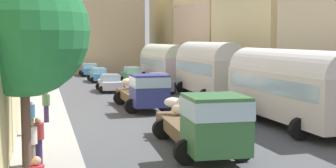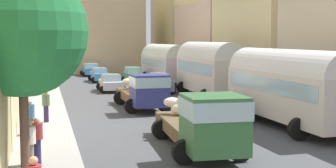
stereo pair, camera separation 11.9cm
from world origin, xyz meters
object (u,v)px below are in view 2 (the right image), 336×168
(car_5, at_px, (133,75))
(pedestrian_1, at_px, (30,144))
(car_4, at_px, (160,83))
(car_0, at_px, (111,83))
(pedestrian_4, at_px, (46,105))
(pedestrian_3, at_px, (37,139))
(car_2, at_px, (91,70))
(parked_bus_0, at_px, (287,84))
(cargo_truck_0, at_px, (203,122))
(cargo_truck_1, at_px, (144,91))
(parked_bus_2, at_px, (164,62))
(car_1, at_px, (99,75))
(pedestrian_0, at_px, (30,116))
(parked_bus_1, at_px, (208,67))
(car_3, at_px, (217,108))

(car_5, height_order, pedestrian_1, pedestrian_1)
(car_4, relative_size, pedestrian_1, 2.42)
(car_0, relative_size, pedestrian_1, 2.24)
(pedestrian_4, bearing_deg, pedestrian_3, -92.27)
(car_0, relative_size, car_2, 1.02)
(parked_bus_0, relative_size, cargo_truck_0, 1.33)
(cargo_truck_1, bearing_deg, car_5, 81.61)
(parked_bus_2, xyz_separation_m, cargo_truck_0, (-5.85, -29.08, -0.86))
(car_1, relative_size, pedestrian_0, 2.56)
(cargo_truck_0, bearing_deg, parked_bus_2, 78.62)
(parked_bus_2, xyz_separation_m, cargo_truck_1, (-5.69, -17.21, -0.92))
(parked_bus_2, height_order, cargo_truck_0, parked_bus_2)
(parked_bus_2, xyz_separation_m, car_2, (-6.29, 11.37, -1.38))
(parked_bus_0, distance_m, parked_bus_2, 24.56)
(cargo_truck_1, xyz_separation_m, car_4, (3.26, 9.26, -0.42))
(parked_bus_1, height_order, car_0, parked_bus_1)
(car_2, bearing_deg, car_1, -88.94)
(car_0, xyz_separation_m, car_5, (3.25, 7.10, 0.07))
(pedestrian_1, bearing_deg, cargo_truck_0, 8.79)
(parked_bus_1, distance_m, pedestrian_1, 21.85)
(parked_bus_0, distance_m, pedestrian_1, 13.63)
(car_4, height_order, car_5, car_5)
(cargo_truck_1, bearing_deg, pedestrian_4, -148.48)
(cargo_truck_1, relative_size, car_2, 1.74)
(cargo_truck_1, bearing_deg, parked_bus_1, 39.66)
(cargo_truck_1, relative_size, pedestrian_3, 3.86)
(car_5, bearing_deg, cargo_truck_1, -98.39)
(car_2, height_order, car_3, car_2)
(car_0, xyz_separation_m, pedestrian_4, (-5.42, -14.82, 0.30))
(car_3, height_order, car_4, car_4)
(car_1, bearing_deg, parked_bus_2, -28.68)
(car_3, distance_m, car_5, 23.41)
(car_0, bearing_deg, car_5, 65.38)
(car_4, bearing_deg, pedestrian_1, -113.89)
(pedestrian_3, xyz_separation_m, pedestrian_4, (0.34, 8.51, 0.02))
(car_2, distance_m, pedestrian_1, 41.85)
(pedestrian_0, relative_size, pedestrian_3, 0.96)
(cargo_truck_0, height_order, car_5, cargo_truck_0)
(cargo_truck_1, height_order, car_2, cargo_truck_1)
(cargo_truck_1, distance_m, car_2, 28.59)
(parked_bus_2, relative_size, car_2, 2.50)
(parked_bus_1, bearing_deg, car_4, 122.87)
(parked_bus_1, bearing_deg, pedestrian_3, -125.69)
(car_1, relative_size, pedestrian_3, 2.46)
(car_2, relative_size, pedestrian_3, 2.21)
(pedestrian_1, height_order, pedestrian_3, pedestrian_1)
(car_0, distance_m, pedestrian_1, 24.74)
(car_0, relative_size, pedestrian_4, 2.21)
(car_3, bearing_deg, parked_bus_1, 73.08)
(cargo_truck_0, relative_size, car_0, 1.83)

